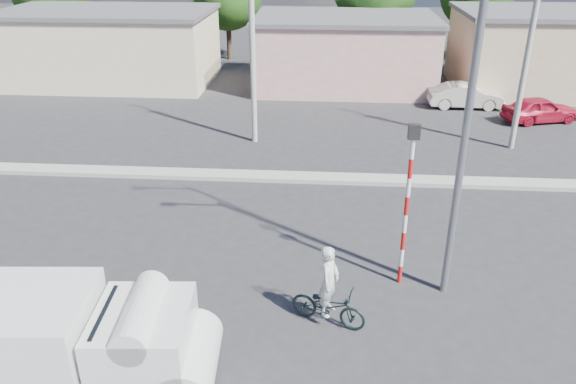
# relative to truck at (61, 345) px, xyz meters

# --- Properties ---
(ground_plane) EXTENTS (120.00, 120.00, 0.00)m
(ground_plane) POSITION_rel_truck_xyz_m (3.71, 3.09, -1.33)
(ground_plane) COLOR #2C2C2E
(ground_plane) RESTS_ON ground
(median) EXTENTS (40.00, 0.80, 0.16)m
(median) POSITION_rel_truck_xyz_m (3.71, 11.09, -1.25)
(median) COLOR #99968E
(median) RESTS_ON ground
(truck) EXTENTS (5.92, 2.64, 2.39)m
(truck) POSITION_rel_truck_xyz_m (0.00, 0.00, 0.00)
(truck) COLOR black
(truck) RESTS_ON ground
(bicycle) EXTENTS (1.94, 1.23, 0.96)m
(bicycle) POSITION_rel_truck_xyz_m (5.05, 2.74, -0.85)
(bicycle) COLOR black
(bicycle) RESTS_ON ground
(cyclist) EXTENTS (0.62, 0.75, 1.76)m
(cyclist) POSITION_rel_truck_xyz_m (5.05, 2.74, -0.44)
(cyclist) COLOR silver
(cyclist) RESTS_ON ground
(car_cream) EXTENTS (3.81, 1.34, 1.25)m
(car_cream) POSITION_rel_truck_xyz_m (11.96, 21.00, -0.70)
(car_cream) COLOR beige
(car_cream) RESTS_ON ground
(car_red) EXTENTS (3.86, 2.37, 1.23)m
(car_red) POSITION_rel_truck_xyz_m (15.04, 18.86, -0.71)
(car_red) COLOR #B51630
(car_red) RESTS_ON ground
(traffic_pole) EXTENTS (0.28, 0.18, 4.36)m
(traffic_pole) POSITION_rel_truck_xyz_m (6.91, 4.59, 1.27)
(traffic_pole) COLOR red
(traffic_pole) RESTS_ON ground
(streetlight) EXTENTS (2.34, 0.22, 9.00)m
(streetlight) POSITION_rel_truck_xyz_m (7.85, 4.29, 3.64)
(streetlight) COLOR slate
(streetlight) RESTS_ON ground
(building_row) EXTENTS (37.80, 7.30, 4.44)m
(building_row) POSITION_rel_truck_xyz_m (4.81, 25.09, 0.81)
(building_row) COLOR beige
(building_row) RESTS_ON ground
(utility_poles) EXTENTS (35.40, 0.24, 8.00)m
(utility_poles) POSITION_rel_truck_xyz_m (6.96, 15.09, 2.74)
(utility_poles) COLOR #99968E
(utility_poles) RESTS_ON ground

